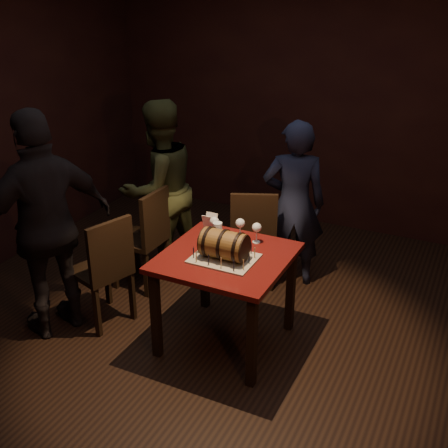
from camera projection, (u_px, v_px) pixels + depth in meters
The scene contains 16 objects.
room_shell at pixel (221, 167), 3.86m from camera, with size 5.04×5.04×2.80m.
pub_table at pixel (226, 268), 4.11m from camera, with size 0.90×0.90×0.75m.
cake_board at pixel (224, 259), 4.01m from camera, with size 0.45×0.35×0.01m, color #A69B85.
barrel_cake at pixel (224, 245), 3.96m from camera, with size 0.38×0.22×0.22m.
birthday_candles at pixel (224, 253), 3.99m from camera, with size 0.40×0.30×0.09m.
wine_glass_left at pixel (214, 222), 4.32m from camera, with size 0.07×0.07×0.16m.
wine_glass_mid at pixel (240, 224), 4.29m from camera, with size 0.07×0.07×0.16m.
wine_glass_right at pixel (257, 228), 4.21m from camera, with size 0.07×0.07×0.16m.
pint_of_ale at pixel (218, 232), 4.26m from camera, with size 0.07×0.07×0.15m.
menu_card at pixel (210, 222), 4.44m from camera, with size 0.10×0.05×0.13m, color white, non-canonical shape.
chair_back at pixel (253, 233), 4.95m from camera, with size 0.53×0.53×0.93m.
chair_left_rear at pixel (147, 234), 4.93m from camera, with size 0.40×0.40×0.93m.
chair_left_front at pixel (105, 266), 4.39m from camera, with size 0.50×0.50×0.93m.
person_back at pixel (294, 204), 4.93m from camera, with size 0.55×0.36×1.52m, color #1A1D34.
person_left_rear at pixel (159, 189), 5.13m from camera, with size 0.79×0.62×1.63m, color #383B1D.
person_left_front at pixel (47, 226), 4.19m from camera, with size 1.04×0.44×1.78m, color black.
Camera 1 is at (1.64, -3.29, 2.62)m, focal length 45.00 mm.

